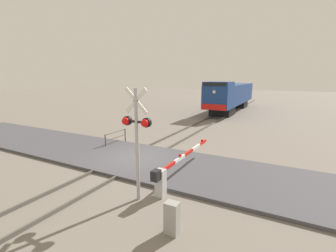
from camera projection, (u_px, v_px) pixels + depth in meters
ground_plane at (135, 160)px, 13.41m from camera, size 160.00×160.00×0.00m
rail_track_left at (125, 157)px, 13.73m from camera, size 0.08×80.00×0.15m
rail_track_right at (145, 161)px, 13.07m from camera, size 0.08×80.00×0.15m
road_surface at (135, 159)px, 13.40m from camera, size 36.00×4.98×0.16m
locomotive at (231, 95)px, 32.53m from camera, size 2.92×16.55×4.10m
crossing_signal at (136, 132)px, 8.57m from camera, size 1.18×0.33×4.26m
crossing_gate at (170, 171)px, 9.85m from camera, size 0.36×5.81×1.22m
utility_cabinet at (172, 218)px, 7.02m from camera, size 0.41×0.32×1.01m
guard_railing at (116, 136)px, 16.32m from camera, size 0.08×2.14×0.95m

